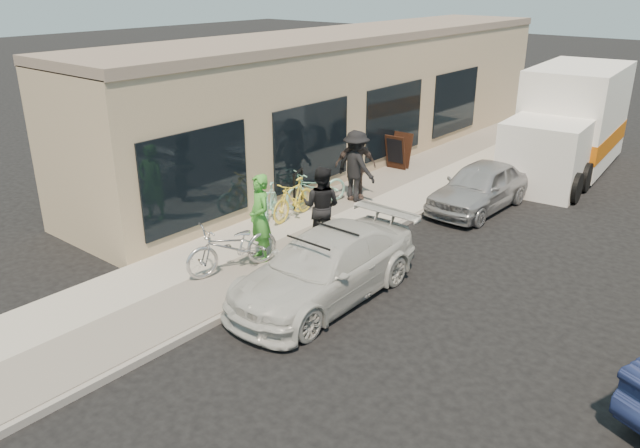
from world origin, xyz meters
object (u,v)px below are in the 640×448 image
Objects in this scene: moving_truck at (569,126)px; cruiser_bike_b at (316,187)px; sandwich_board at (398,151)px; woman_rider at (260,218)px; bystander_b at (355,165)px; sedan_white at (325,267)px; cruiser_bike_a at (270,203)px; bike_rack at (298,185)px; man_standing at (321,206)px; tandem_bike at (233,247)px; bystander_a at (356,166)px; cruiser_bike_c at (293,199)px; sedan_silver at (480,186)px.

moving_truck reaches higher than cruiser_bike_b.
sandwich_board is 5.47m from moving_truck.
bystander_b is (-0.83, 4.46, -0.01)m from woman_rider.
woman_rider is (-1.98, 0.24, 0.45)m from sedan_white.
cruiser_bike_a is at bearing -93.18° from sandwich_board.
sandwich_board is 7.80m from woman_rider.
cruiser_bike_a is 0.82× the size of cruiser_bike_b.
woman_rider is (1.62, -3.02, 0.36)m from bike_rack.
man_standing is at bearing 131.34° from sedan_white.
bystander_a reaches higher than tandem_bike.
moving_truck is 7.71m from bystander_a.
sandwich_board is 6.51m from man_standing.
bystander_b is at bearing 61.15° from bike_rack.
bike_rack is at bearing -162.28° from bystander_b.
sedan_white is at bearing -42.15° from bike_rack.
sandwich_board is 0.66× the size of cruiser_bike_c.
sedan_silver is (3.60, 3.23, -0.10)m from bike_rack.
sandwich_board is at bearing -70.19° from bystander_a.
woman_rider is at bearing -61.74° from bike_rack.
sandwich_board is 3.77m from sedan_silver.
sedan_silver is 2.02× the size of man_standing.
cruiser_bike_a is (-3.44, -4.48, -0.03)m from sedan_silver.
cruiser_bike_b is at bearing -67.34° from man_standing.
woman_rider is (1.52, -7.64, 0.39)m from sandwich_board.
tandem_bike is (1.59, -3.80, -0.05)m from bike_rack.
tandem_bike is (1.49, -8.42, -0.02)m from sandwich_board.
bystander_b is (-2.81, -1.79, 0.46)m from sedan_silver.
cruiser_bike_c is (-1.10, 3.06, -0.04)m from tandem_bike.
tandem_bike is at bearing -83.68° from sandwich_board.
cruiser_bike_c is 0.86× the size of bystander_a.
moving_truck is 9.80m from cruiser_bike_c.
cruiser_bike_c is at bearing -63.46° from cruiser_bike_b.
sedan_white is 0.66× the size of moving_truck.
bystander_a is at bearing -119.57° from moving_truck.
bystander_b is at bearing 124.11° from woman_rider.
bystander_b is at bearing 45.81° from cruiser_bike_a.
sedan_silver is 1.95× the size of woman_rider.
bystander_a is at bearing 77.66° from cruiser_bike_b.
woman_rider reaches higher than cruiser_bike_c.
bike_rack is at bearing -121.25° from moving_truck.
man_standing is 1.21× the size of cruiser_bike_a.
bystander_a is (0.56, 0.97, 0.48)m from cruiser_bike_b.
bystander_b is (0.47, 1.08, 0.45)m from cruiser_bike_b.
cruiser_bike_c is (-3.51, -9.12, -0.79)m from moving_truck.
man_standing is 0.98× the size of bystander_b.
sedan_white is at bearing -88.47° from sedan_silver.
sedan_white is at bearing 16.59° from woman_rider.
sedan_white reaches higher than tandem_bike.
cruiser_bike_b is at bearing 66.39° from bystander_a.
bystander_a reaches higher than cruiser_bike_a.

